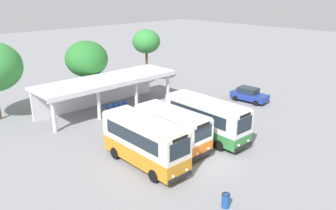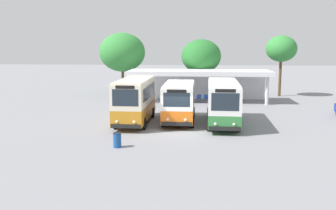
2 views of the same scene
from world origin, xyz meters
The scene contains 13 objects.
ground_plane centered at (0.00, 0.00, 0.00)m, with size 180.00×180.00×0.00m, color gray.
city_bus_nearest_orange centered at (-3.55, 3.10, 1.92)m, with size 2.46×7.41×3.50m.
city_bus_second_in_row centered at (-0.12, 3.81, 1.73)m, with size 2.47×6.68×3.13m.
city_bus_middle_cream centered at (3.31, 3.16, 1.85)m, with size 2.54×7.95×3.34m.
parked_car_flank centered at (14.47, 6.22, 0.83)m, with size 2.09×4.24×1.62m.
terminal_canopy centered at (1.48, 15.65, 2.57)m, with size 15.28×4.70×3.40m.
waiting_chair_end_by_column centered at (0.76, 14.24, 0.52)m, with size 0.44×0.44×0.86m.
waiting_chair_second_from_end centered at (1.50, 14.20, 0.52)m, with size 0.44×0.44×0.86m.
waiting_chair_middle_seat centered at (2.24, 14.21, 0.52)m, with size 0.44×0.44×0.86m.
waiting_chair_fourth_seat centered at (2.98, 14.23, 0.52)m, with size 0.44×0.44×0.86m.
roadside_tree_behind_canopy centered at (1.69, 19.27, 4.79)m, with size 4.70×4.70×6.80m.
roadside_tree_east_of_canopy centered at (11.19, 20.20, 5.65)m, with size 3.65×3.65×7.24m.
litter_bin_apron centered at (-3.44, -4.09, 0.46)m, with size 0.49×0.49×0.90m.
Camera 1 is at (-17.62, -14.02, 12.16)m, focal length 36.35 mm.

